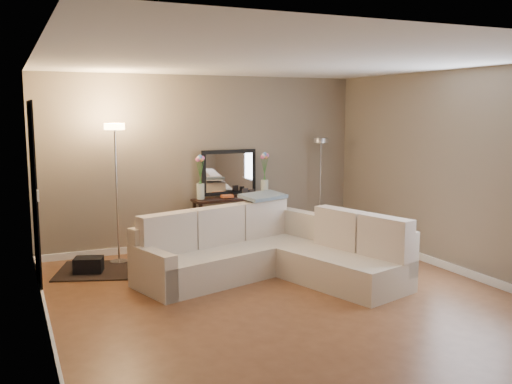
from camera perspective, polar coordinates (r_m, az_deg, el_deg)
name	(u,v)px	position (r m, az deg, el deg)	size (l,w,h in m)	color
floor	(285,299)	(6.49, 2.91, -10.65)	(5.00, 5.50, 0.01)	brown
ceiling	(287,61)	(6.16, 3.09, 12.98)	(5.00, 5.50, 0.01)	white
wall_back	(204,162)	(8.73, -5.22, 3.00)	(5.00, 0.02, 2.60)	gray
wall_front	(478,234)	(3.96, 21.34, -3.93)	(5.00, 0.02, 2.60)	gray
wall_left	(39,198)	(5.54, -20.86, -0.56)	(0.02, 5.50, 2.60)	gray
wall_right	(463,173)	(7.65, 20.03, 1.79)	(0.02, 5.50, 2.60)	gray
baseboard_back	(206,242)	(8.91, -5.06, -5.05)	(5.00, 0.03, 0.10)	white
baseboard_left	(49,329)	(5.85, -19.96, -12.72)	(0.03, 5.50, 0.10)	white
baseboard_right	(457,269)	(7.86, 19.44, -7.30)	(0.03, 5.50, 0.10)	white
doorway	(34,194)	(7.25, -21.29, -0.20)	(0.02, 1.20, 2.20)	black
switch_plate	(38,196)	(6.40, -20.97, -0.35)	(0.02, 0.08, 0.12)	white
sectional_sofa	(269,252)	(7.19, 1.32, -6.05)	(3.02, 2.50, 0.87)	beige
throw_blanket	(263,196)	(7.79, 0.72, -0.40)	(0.62, 0.36, 0.05)	slate
console_table	(229,220)	(8.68, -2.75, -2.78)	(1.26, 0.38, 0.77)	black
leaning_mirror	(229,172)	(8.75, -2.70, 1.98)	(0.89, 0.07, 0.69)	black
table_decor	(234,195)	(8.62, -2.20, -0.29)	(0.53, 0.12, 0.13)	#C75323
flower_vase_left	(200,180)	(8.42, -5.58, 1.18)	(0.14, 0.12, 0.66)	silver
flower_vase_right	(265,177)	(8.84, 0.87, 1.55)	(0.14, 0.12, 0.66)	silver
floor_lamp_lit	(116,165)	(7.89, -13.85, 2.60)	(0.34, 0.34, 1.91)	silver
floor_lamp_unlit	(321,168)	(9.26, 6.47, 2.40)	(0.29, 0.29, 1.64)	silver
charcoal_rug	(107,270)	(7.79, -14.66, -7.55)	(1.25, 0.94, 0.02)	black
black_bag	(89,266)	(7.71, -16.38, -7.12)	(0.35, 0.25, 0.23)	black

